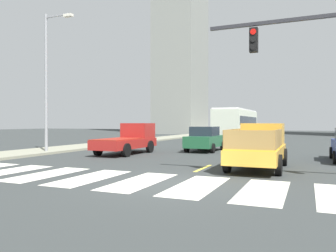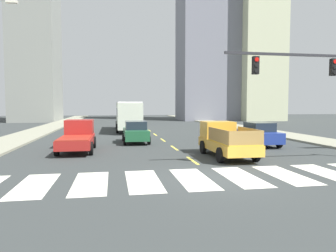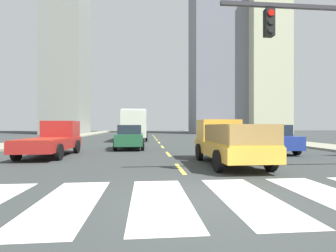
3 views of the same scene
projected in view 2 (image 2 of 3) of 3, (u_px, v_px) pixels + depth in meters
name	position (u px, v px, depth m)	size (l,w,h in m)	color
ground_plane	(217.00, 178.00, 12.78)	(160.00, 160.00, 0.00)	#333737
sidewalk_right	(273.00, 133.00, 32.61)	(3.45, 110.00, 0.15)	gray
sidewalk_left	(22.00, 137.00, 28.31)	(3.45, 110.00, 0.15)	gray
crosswalk_stripe_1	(35.00, 185.00, 11.55)	(1.30, 3.77, 0.01)	white
crosswalk_stripe_2	(90.00, 183.00, 11.90)	(1.30, 3.77, 0.01)	white
crosswalk_stripe_3	(143.00, 181.00, 12.26)	(1.30, 3.77, 0.01)	white
crosswalk_stripe_4	(193.00, 179.00, 12.61)	(1.30, 3.77, 0.01)	white
crosswalk_stripe_5	(240.00, 177.00, 12.96)	(1.30, 3.77, 0.01)	white
crosswalk_stripe_6	(285.00, 175.00, 13.31)	(1.30, 3.77, 0.01)	white
crosswalk_stripe_7	(327.00, 173.00, 13.66)	(1.30, 3.77, 0.01)	white
lane_dash_0	(192.00, 161.00, 16.71)	(0.16, 2.40, 0.01)	yellow
lane_dash_1	(174.00, 148.00, 21.63)	(0.16, 2.40, 0.01)	yellow
lane_dash_2	(163.00, 140.00, 26.54)	(0.16, 2.40, 0.01)	yellow
lane_dash_3	(155.00, 135.00, 31.45)	(0.16, 2.40, 0.01)	yellow
lane_dash_4	(149.00, 131.00, 36.36)	(0.16, 2.40, 0.01)	yellow
lane_dash_5	(145.00, 128.00, 41.27)	(0.16, 2.40, 0.01)	yellow
lane_dash_6	(142.00, 125.00, 46.19)	(0.16, 2.40, 0.01)	yellow
lane_dash_7	(139.00, 123.00, 51.10)	(0.16, 2.40, 0.01)	yellow
pickup_stakebed	(225.00, 140.00, 18.16)	(2.18, 5.20, 1.96)	gold
pickup_dark	(78.00, 137.00, 20.34)	(2.18, 5.20, 1.96)	#A4211D
city_bus	(128.00, 114.00, 35.71)	(2.72, 10.80, 3.32)	silver
sedan_near_left	(259.00, 134.00, 22.83)	(2.02, 4.40, 1.72)	navy
sedan_far	(136.00, 132.00, 24.59)	(2.02, 4.40, 1.72)	#205A37
block_mid_left	(208.00, 32.00, 61.21)	(11.40, 9.01, 34.64)	slate
block_mid_right	(259.00, 43.00, 59.96)	(8.16, 7.78, 29.76)	beige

